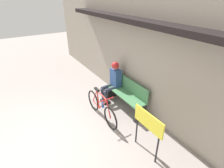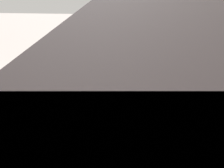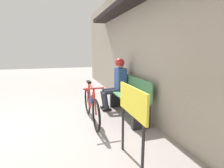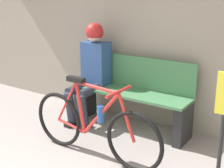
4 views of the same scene
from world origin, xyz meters
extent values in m
cube|color=#477F51|center=(-0.27, 2.37, 0.46)|extent=(1.51, 0.42, 0.03)
cube|color=#477F51|center=(-0.27, 2.57, 0.68)|extent=(1.51, 0.03, 0.40)
cube|color=#232326|center=(-0.97, 2.37, 0.22)|extent=(0.10, 0.36, 0.45)
cube|color=#232326|center=(0.43, 2.37, 0.22)|extent=(0.10, 0.36, 0.45)
torus|color=black|center=(-0.68, 1.55, 0.30)|extent=(0.61, 0.04, 0.61)
torus|color=black|center=(0.28, 1.55, 0.30)|extent=(0.61, 0.04, 0.61)
cylinder|color=red|center=(-0.15, 1.55, 0.76)|extent=(0.52, 0.03, 0.06)
cylinder|color=red|center=(-0.10, 1.55, 0.50)|extent=(0.45, 0.03, 0.52)
cylinder|color=red|center=(-0.36, 1.55, 0.51)|extent=(0.13, 0.03, 0.53)
cylinder|color=red|center=(-0.50, 1.55, 0.28)|extent=(0.37, 0.03, 0.08)
cylinder|color=red|center=(-0.54, 1.55, 0.54)|extent=(0.29, 0.02, 0.48)
cylinder|color=red|center=(0.19, 1.55, 0.52)|extent=(0.20, 0.03, 0.45)
cube|color=black|center=(-0.41, 1.55, 0.80)|extent=(0.20, 0.07, 0.05)
cylinder|color=red|center=(0.11, 1.55, 0.77)|extent=(0.03, 0.40, 0.03)
cylinder|color=#235199|center=(-0.10, 1.55, 0.50)|extent=(0.07, 0.07, 0.17)
cylinder|color=#2D3342|center=(-0.91, 2.17, 0.47)|extent=(0.11, 0.41, 0.13)
cylinder|color=#2D3342|center=(-0.91, 2.00, 0.26)|extent=(0.11, 0.17, 0.42)
cube|color=black|center=(-0.91, 2.03, 0.03)|extent=(0.10, 0.22, 0.06)
cylinder|color=#2D3342|center=(-0.71, 2.17, 0.47)|extent=(0.11, 0.41, 0.13)
cylinder|color=#2D3342|center=(-0.71, 2.00, 0.26)|extent=(0.11, 0.17, 0.42)
cube|color=black|center=(-0.71, 2.03, 0.03)|extent=(0.10, 0.22, 0.06)
cube|color=#2D4C84|center=(-0.81, 2.41, 0.76)|extent=(0.34, 0.22, 0.55)
sphere|color=beige|center=(-0.81, 2.39, 1.13)|extent=(0.20, 0.20, 0.20)
sphere|color=#B22323|center=(-0.81, 2.39, 1.16)|extent=(0.23, 0.23, 0.23)
cylinder|color=#232326|center=(0.99, 1.79, 0.33)|extent=(0.04, 0.04, 0.66)
camera|label=1|loc=(3.21, -0.24, 3.10)|focal=28.00mm
camera|label=2|loc=(3.34, 2.33, 2.60)|focal=35.00mm
camera|label=3|loc=(3.23, 0.93, 1.47)|focal=28.00mm
camera|label=4|loc=(1.59, -0.73, 1.64)|focal=50.00mm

